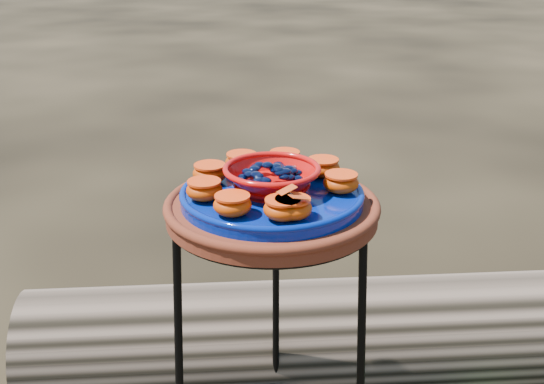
{
  "coord_description": "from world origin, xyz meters",
  "views": [
    {
      "loc": [
        0.06,
        -1.2,
        1.24
      ],
      "look_at": [
        0.0,
        0.0,
        0.75
      ],
      "focal_mm": 45.0,
      "sensor_mm": 36.0,
      "label": 1
    }
  ],
  "objects_px": {
    "cobalt_plate": "(272,197)",
    "red_bowl": "(272,179)",
    "terracotta_saucer": "(272,210)",
    "driftwood_log": "(355,338)",
    "plant_stand": "(272,368)"
  },
  "relations": [
    {
      "from": "plant_stand",
      "to": "red_bowl",
      "type": "distance_m",
      "value": 0.43
    },
    {
      "from": "plant_stand",
      "to": "terracotta_saucer",
      "type": "xyz_separation_m",
      "value": [
        0.0,
        0.0,
        0.37
      ]
    },
    {
      "from": "red_bowl",
      "to": "cobalt_plate",
      "type": "bearing_deg",
      "value": 0.0
    },
    {
      "from": "cobalt_plate",
      "to": "driftwood_log",
      "type": "height_order",
      "value": "cobalt_plate"
    },
    {
      "from": "cobalt_plate",
      "to": "red_bowl",
      "type": "xyz_separation_m",
      "value": [
        0.0,
        0.0,
        0.04
      ]
    },
    {
      "from": "cobalt_plate",
      "to": "terracotta_saucer",
      "type": "bearing_deg",
      "value": 0.0
    },
    {
      "from": "terracotta_saucer",
      "to": "plant_stand",
      "type": "bearing_deg",
      "value": 0.0
    },
    {
      "from": "terracotta_saucer",
      "to": "red_bowl",
      "type": "relative_size",
      "value": 2.33
    },
    {
      "from": "cobalt_plate",
      "to": "red_bowl",
      "type": "distance_m",
      "value": 0.04
    },
    {
      "from": "plant_stand",
      "to": "cobalt_plate",
      "type": "relative_size",
      "value": 2.01
    },
    {
      "from": "plant_stand",
      "to": "red_bowl",
      "type": "relative_size",
      "value": 4.01
    },
    {
      "from": "cobalt_plate",
      "to": "driftwood_log",
      "type": "distance_m",
      "value": 0.73
    },
    {
      "from": "terracotta_saucer",
      "to": "driftwood_log",
      "type": "distance_m",
      "value": 0.71
    },
    {
      "from": "terracotta_saucer",
      "to": "driftwood_log",
      "type": "height_order",
      "value": "terracotta_saucer"
    },
    {
      "from": "terracotta_saucer",
      "to": "driftwood_log",
      "type": "relative_size",
      "value": 0.23
    }
  ]
}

